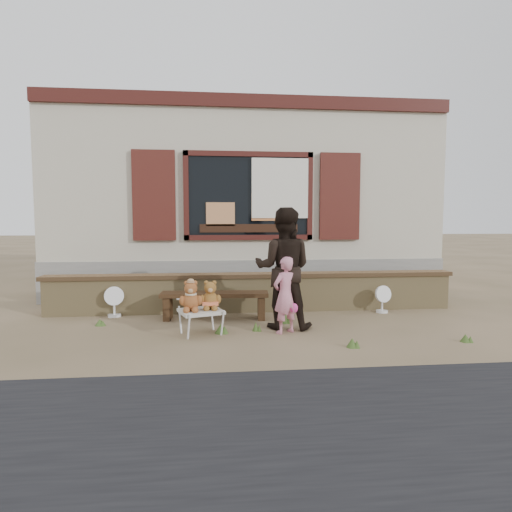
{
  "coord_description": "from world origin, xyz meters",
  "views": [
    {
      "loc": [
        -0.71,
        -6.34,
        1.59
      ],
      "look_at": [
        0.0,
        0.6,
        1.0
      ],
      "focal_mm": 30.0,
      "sensor_mm": 36.0,
      "label": 1
    }
  ],
  "objects": [
    {
      "name": "brick_wall",
      "position": [
        0.0,
        1.0,
        0.34
      ],
      "size": [
        7.1,
        0.36,
        0.67
      ],
      "color": "tan",
      "rests_on": "ground"
    },
    {
      "name": "shopfront",
      "position": [
        0.0,
        4.49,
        2.0
      ],
      "size": [
        8.04,
        5.13,
        4.0
      ],
      "color": "gray",
      "rests_on": "ground"
    },
    {
      "name": "teddy_bear_right",
      "position": [
        -0.75,
        -0.4,
        0.55
      ],
      "size": [
        0.37,
        0.34,
        0.41
      ],
      "primitive_type": null,
      "rotation": [
        0.0,
        0.0,
        0.33
      ],
      "color": "brown",
      "rests_on": "folding_chair"
    },
    {
      "name": "ground",
      "position": [
        0.0,
        0.0,
        0.0
      ],
      "size": [
        80.0,
        80.0,
        0.0
      ],
      "primitive_type": "plane",
      "color": "brown",
      "rests_on": "ground"
    },
    {
      "name": "bench",
      "position": [
        -0.68,
        0.44,
        0.32
      ],
      "size": [
        1.73,
        0.48,
        0.44
      ],
      "rotation": [
        0.0,
        0.0,
        -0.07
      ],
      "color": "#2F1E10",
      "rests_on": "ground"
    },
    {
      "name": "grass_tufts",
      "position": [
        0.02,
        -0.43,
        0.06
      ],
      "size": [
        5.12,
        1.62,
        0.16
      ],
      "color": "#3E5A24",
      "rests_on": "ground"
    },
    {
      "name": "teddy_bear_left",
      "position": [
        -1.01,
        -0.49,
        0.56
      ],
      "size": [
        0.38,
        0.36,
        0.43
      ],
      "primitive_type": null,
      "rotation": [
        0.0,
        0.0,
        0.33
      ],
      "color": "brown",
      "rests_on": "folding_chair"
    },
    {
      "name": "fan_left",
      "position": [
        -2.33,
        0.79,
        0.25
      ],
      "size": [
        0.33,
        0.21,
        0.51
      ],
      "rotation": [
        0.0,
        0.0,
        0.26
      ],
      "color": "white",
      "rests_on": "ground"
    },
    {
      "name": "child",
      "position": [
        0.3,
        -0.5,
        0.54
      ],
      "size": [
        0.47,
        0.42,
        1.08
      ],
      "primitive_type": "imported",
      "rotation": [
        0.0,
        0.0,
        3.68
      ],
      "color": "pink",
      "rests_on": "ground"
    },
    {
      "name": "fan_right",
      "position": [
        2.19,
        0.65,
        0.24
      ],
      "size": [
        0.3,
        0.2,
        0.47
      ],
      "rotation": [
        0.0,
        0.0,
        0.19
      ],
      "color": "white",
      "rests_on": "ground"
    },
    {
      "name": "adult",
      "position": [
        0.32,
        -0.2,
        0.89
      ],
      "size": [
        1.0,
        0.87,
        1.77
      ],
      "primitive_type": "imported",
      "rotation": [
        0.0,
        0.0,
        2.88
      ],
      "color": "black",
      "rests_on": "ground"
    },
    {
      "name": "folding_chair",
      "position": [
        -0.88,
        -0.45,
        0.31
      ],
      "size": [
        0.69,
        0.65,
        0.34
      ],
      "rotation": [
        0.0,
        0.0,
        0.33
      ],
      "color": "beige",
      "rests_on": "ground"
    }
  ]
}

